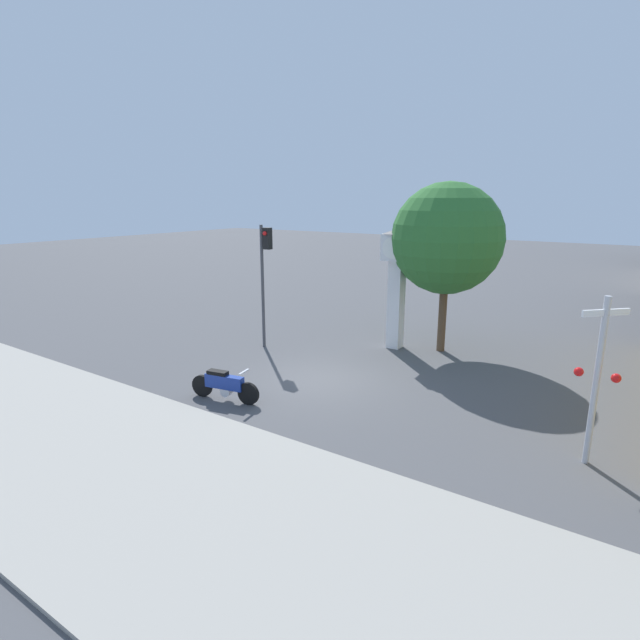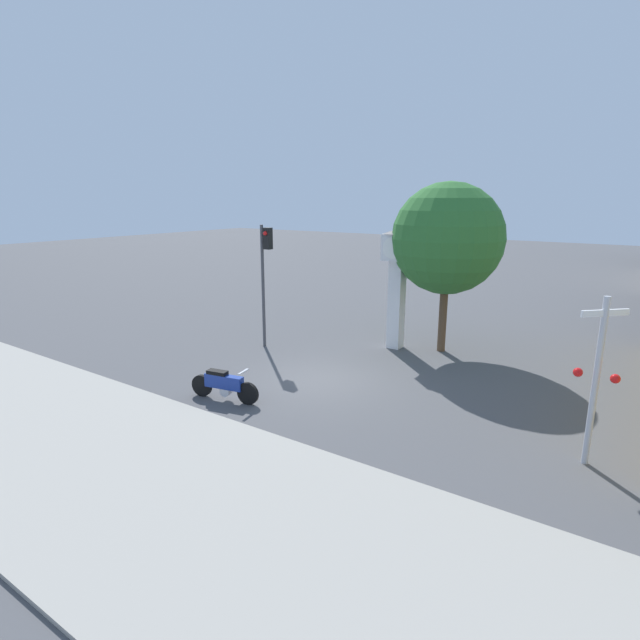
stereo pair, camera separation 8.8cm
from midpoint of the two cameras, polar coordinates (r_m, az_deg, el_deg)
The scene contains 7 objects.
ground_plane at distance 16.20m, azimuth 0.01°, elevation -6.87°, with size 120.00×120.00×0.00m, color #4C4C4F.
sidewalk_strip at distance 11.70m, azimuth -20.21°, elevation -16.11°, with size 36.00×6.00×0.10m.
motorcycle at distance 14.76m, azimuth -10.75°, elevation -7.27°, with size 2.21×0.64×0.98m.
clock_tower at distance 19.19m, azimuth 8.99°, elevation 5.67°, with size 1.18×1.18×4.62m.
traffic_light at distance 19.13m, azimuth -6.15°, elevation 6.26°, with size 0.50×0.35×4.74m.
railroad_crossing_signal at distance 12.15m, azimuth 29.23°, elevation -5.56°, with size 0.90×0.82×3.77m.
street_tree at distance 18.99m, azimuth 14.49°, elevation 8.97°, with size 4.07×4.07×6.31m.
Camera 2 is at (8.59, -12.49, 5.72)m, focal length 28.00 mm.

